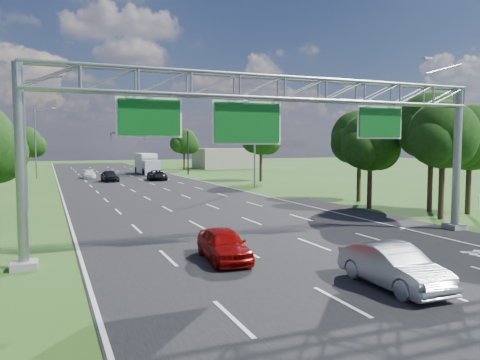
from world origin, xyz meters
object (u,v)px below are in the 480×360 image
sign_gantry (283,101)px  red_coupe (224,244)px  silver_sedan (393,266)px  traffic_signal (166,142)px  box_truck (147,164)px

sign_gantry → red_coupe: (-3.65, -1.75, -6.20)m
silver_sedan → red_coupe: bearing=126.6°
traffic_signal → box_truck: bearing=117.6°
sign_gantry → traffic_signal: (7.15, 53.00, -1.72)m
sign_gantry → box_truck: size_ratio=2.64×
traffic_signal → silver_sedan: bearing=-96.4°
red_coupe → sign_gantry: bearing=29.9°
traffic_signal → box_truck: traffic_signal is taller
box_truck → traffic_signal: bearing=-63.0°
traffic_signal → silver_sedan: (-6.75, -60.39, -4.44)m
silver_sedan → box_truck: size_ratio=0.50×
traffic_signal → red_coupe: (-10.80, -54.75, -4.48)m
sign_gantry → silver_sedan: bearing=-86.9°
traffic_signal → silver_sedan: 60.93m
sign_gantry → red_coupe: 7.41m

